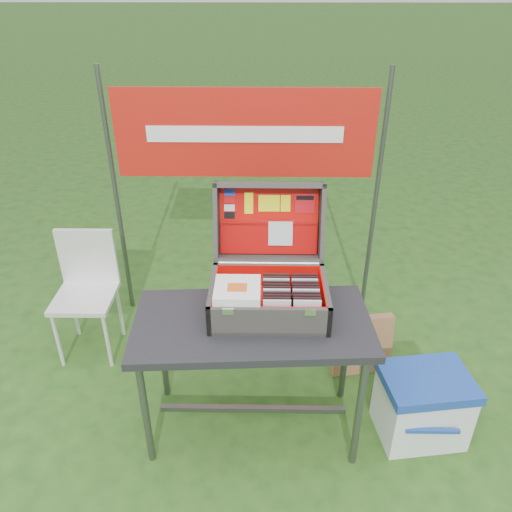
{
  "coord_description": "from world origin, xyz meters",
  "views": [
    {
      "loc": [
        0.12,
        -1.91,
        2.17
      ],
      "look_at": [
        0.09,
        0.1,
        1.01
      ],
      "focal_mm": 35.0,
      "sensor_mm": 36.0,
      "label": 1
    }
  ],
  "objects_px": {
    "suitcase": "(269,259)",
    "cardboard_box": "(362,345)",
    "table": "(253,376)",
    "cooler": "(422,405)",
    "chair": "(85,299)"
  },
  "relations": [
    {
      "from": "suitcase",
      "to": "cardboard_box",
      "type": "relative_size",
      "value": 1.46
    },
    {
      "from": "suitcase",
      "to": "cooler",
      "type": "relative_size",
      "value": 1.28
    },
    {
      "from": "table",
      "to": "chair",
      "type": "height_order",
      "value": "chair"
    },
    {
      "from": "table",
      "to": "suitcase",
      "type": "xyz_separation_m",
      "value": [
        0.08,
        0.14,
        0.62
      ]
    },
    {
      "from": "cooler",
      "to": "cardboard_box",
      "type": "height_order",
      "value": "cooler"
    },
    {
      "from": "table",
      "to": "chair",
      "type": "bearing_deg",
      "value": 146.59
    },
    {
      "from": "suitcase",
      "to": "table",
      "type": "bearing_deg",
      "value": -118.69
    },
    {
      "from": "chair",
      "to": "suitcase",
      "type": "bearing_deg",
      "value": -22.83
    },
    {
      "from": "cooler",
      "to": "cardboard_box",
      "type": "distance_m",
      "value": 0.53
    },
    {
      "from": "table",
      "to": "cardboard_box",
      "type": "relative_size",
      "value": 2.94
    },
    {
      "from": "table",
      "to": "cooler",
      "type": "relative_size",
      "value": 2.56
    },
    {
      "from": "suitcase",
      "to": "chair",
      "type": "xyz_separation_m",
      "value": [
        -1.13,
        0.47,
        -0.57
      ]
    },
    {
      "from": "chair",
      "to": "cardboard_box",
      "type": "height_order",
      "value": "chair"
    },
    {
      "from": "cooler",
      "to": "cardboard_box",
      "type": "relative_size",
      "value": 1.15
    },
    {
      "from": "suitcase",
      "to": "cardboard_box",
      "type": "xyz_separation_m",
      "value": [
        0.57,
        0.31,
        -0.78
      ]
    }
  ]
}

